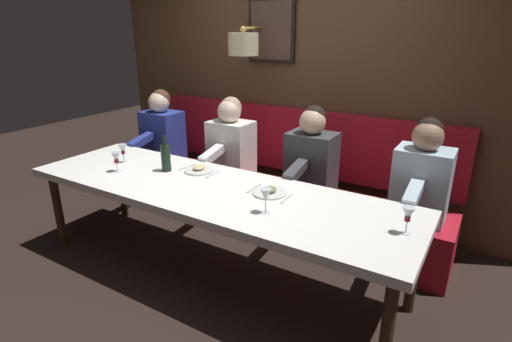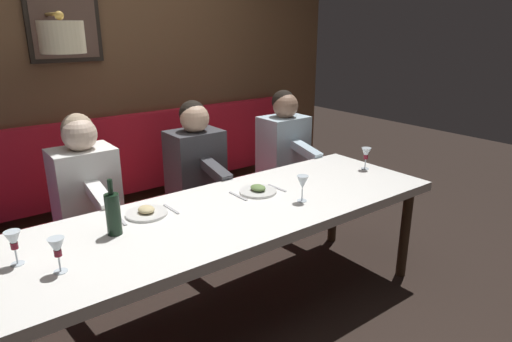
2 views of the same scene
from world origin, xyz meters
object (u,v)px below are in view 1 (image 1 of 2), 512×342
wine_glass_3 (408,215)px  wine_bottle (166,157)px  diner_far (162,130)px  diner_near (311,155)px  diner_middle (231,142)px  diner_nearest (422,174)px  wine_glass_2 (123,150)px  dining_table (211,195)px  wine_glass_0 (266,196)px  wine_glass_1 (116,158)px

wine_glass_3 → wine_bottle: (0.07, 1.90, 0.00)m
diner_far → wine_glass_3: (-0.86, -2.70, 0.04)m
diner_near → diner_middle: bearing=90.0°
diner_nearest → wine_glass_2: (-0.82, 2.30, 0.04)m
wine_bottle → dining_table: bearing=-100.7°
diner_middle → wine_bottle: (-0.78, 0.09, 0.04)m
diner_far → wine_glass_3: size_ratio=4.82×
diner_far → wine_glass_0: bearing=-118.9°
diner_nearest → diner_far: size_ratio=1.00×
diner_near → wine_glass_1: diner_near is taller
diner_middle → wine_glass_1: diner_middle is taller
wine_glass_0 → wine_glass_2: bearing=81.8°
diner_far → wine_glass_1: 1.11m
diner_middle → dining_table: bearing=-154.0°
wine_glass_2 → dining_table: bearing=-93.8°
wine_glass_0 → wine_glass_3: bearing=-77.3°
dining_table → wine_glass_2: (0.07, 0.99, 0.17)m
diner_middle → wine_glass_0: size_ratio=4.82×
diner_far → wine_glass_2: bearing=-157.7°
diner_nearest → wine_glass_2: bearing=109.6°
wine_glass_0 → diner_far: bearing=61.1°
wine_glass_2 → wine_bottle: bearing=-86.0°
wine_glass_1 → wine_bottle: 0.40m
wine_glass_3 → diner_far: bearing=72.4°
diner_middle → wine_glass_3: (-0.86, -1.81, 0.04)m
diner_near → diner_nearest: bearing=-90.0°
diner_far → wine_glass_2: diner_far is taller
dining_table → diner_nearest: size_ratio=3.83×
dining_table → wine_glass_1: (-0.12, 0.85, 0.17)m
diner_far → wine_glass_2: (-0.82, -0.33, 0.04)m
wine_glass_0 → wine_glass_2: (0.22, 1.55, -0.00)m
wine_glass_1 → diner_far: bearing=25.2°
diner_near → wine_glass_3: (-0.86, -0.97, 0.04)m
wine_glass_2 → wine_bottle: (0.03, -0.47, 0.00)m
diner_far → wine_bottle: bearing=-134.3°
diner_near → wine_glass_1: size_ratio=4.82×
diner_far → wine_glass_2: 0.88m
wine_glass_3 → dining_table: bearing=91.1°
wine_bottle → wine_glass_3: bearing=-92.2°
diner_near → diner_far: same height
dining_table → diner_far: 1.60m
diner_nearest → diner_near: 0.90m
diner_far → wine_glass_0: diner_far is taller
wine_glass_2 → wine_bottle: size_ratio=0.55×
diner_near → wine_glass_1: (-1.00, 1.26, 0.04)m
dining_table → wine_glass_3: size_ratio=18.46×
dining_table → wine_glass_3: (0.03, -1.38, 0.17)m
wine_glass_1 → wine_glass_0: bearing=-91.4°
diner_nearest → wine_bottle: (-0.78, 1.83, 0.04)m
diner_middle → wine_glass_0: 1.44m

